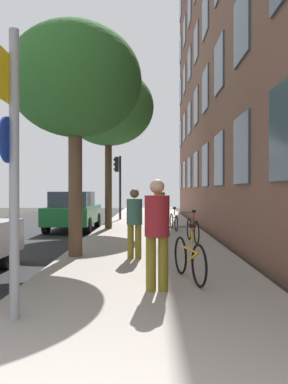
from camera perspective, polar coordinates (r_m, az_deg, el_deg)
The scene contains 15 objects.
ground_plane at distance 17.01m, azimuth -11.22°, elevation -5.44°, with size 41.80×41.80×0.00m, color #332D28.
road_asphalt at distance 17.57m, azimuth -17.97°, elevation -5.25°, with size 7.00×38.00×0.01m, color #232326.
sidewalk at distance 16.64m, azimuth 0.71°, elevation -5.35°, with size 4.20×38.00×0.12m, color #9E9389.
sign_post at distance 5.01m, azimuth -18.64°, elevation 5.14°, with size 0.15×0.60×3.51m.
traffic_light at distance 21.19m, azimuth -3.78°, elevation 2.37°, with size 0.43×0.24×3.42m.
tree_near at distance 9.76m, azimuth -9.98°, elevation 15.57°, with size 3.15×3.15×5.51m.
tree_far at distance 16.46m, azimuth -5.21°, elevation 12.15°, with size 3.73×3.73×6.56m.
bicycle_0 at distance 6.91m, azimuth 6.61°, elevation -9.52°, with size 0.52×1.68×0.99m.
bicycle_1 at distance 11.88m, azimuth 7.11°, elevation -5.45°, with size 0.42×1.78×0.98m.
bicycle_2 at distance 15.52m, azimuth 4.36°, elevation -4.22°, with size 0.42×1.71×0.91m.
bicycle_3 at distance 18.00m, azimuth 1.27°, elevation -3.58°, with size 0.42×1.63×0.93m.
pedestrian_0 at distance 6.08m, azimuth 1.92°, elevation -5.12°, with size 0.52×0.52×1.73m.
pedestrian_1 at distance 8.95m, azimuth -1.40°, elevation -3.90°, with size 0.49×0.49×1.60m.
pedestrian_2 at distance 14.47m, azimuth 2.30°, elevation -1.99°, with size 0.43×0.43×1.75m.
car_1 at distance 16.58m, azimuth -10.23°, elevation -2.66°, with size 1.83×4.29×1.62m.
Camera 1 is at (1.10, -1.56, 1.68)m, focal length 36.61 mm.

